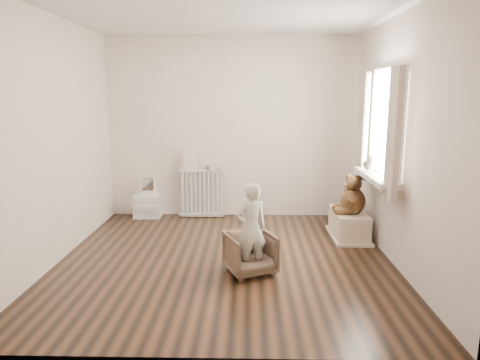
{
  "coord_description": "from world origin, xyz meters",
  "views": [
    {
      "loc": [
        0.26,
        -4.43,
        1.76
      ],
      "look_at": [
        0.15,
        0.45,
        0.8
      ],
      "focal_mm": 32.0,
      "sensor_mm": 36.0,
      "label": 1
    }
  ],
  "objects_px": {
    "toy_vanity": "(147,199)",
    "child": "(251,229)",
    "radiator": "(202,191)",
    "toy_bench": "(349,222)",
    "plush_cat": "(370,163)",
    "teddy_bear": "(354,187)",
    "armchair": "(250,253)"
  },
  "relations": [
    {
      "from": "plush_cat",
      "to": "toy_bench",
      "type": "bearing_deg",
      "value": 107.53
    },
    {
      "from": "radiator",
      "to": "teddy_bear",
      "type": "height_order",
      "value": "teddy_bear"
    },
    {
      "from": "child",
      "to": "teddy_bear",
      "type": "relative_size",
      "value": 1.92
    },
    {
      "from": "armchair",
      "to": "plush_cat",
      "type": "height_order",
      "value": "plush_cat"
    },
    {
      "from": "toy_vanity",
      "to": "toy_bench",
      "type": "xyz_separation_m",
      "value": [
        2.76,
        -0.86,
        -0.08
      ]
    },
    {
      "from": "radiator",
      "to": "armchair",
      "type": "distance_m",
      "value": 2.17
    },
    {
      "from": "armchair",
      "to": "teddy_bear",
      "type": "bearing_deg",
      "value": 16.39
    },
    {
      "from": "child",
      "to": "toy_bench",
      "type": "relative_size",
      "value": 1.27
    },
    {
      "from": "armchair",
      "to": "plush_cat",
      "type": "relative_size",
      "value": 1.9
    },
    {
      "from": "radiator",
      "to": "plush_cat",
      "type": "relative_size",
      "value": 2.92
    },
    {
      "from": "plush_cat",
      "to": "radiator",
      "type": "bearing_deg",
      "value": 142.02
    },
    {
      "from": "armchair",
      "to": "child",
      "type": "height_order",
      "value": "child"
    },
    {
      "from": "child",
      "to": "toy_bench",
      "type": "height_order",
      "value": "child"
    },
    {
      "from": "radiator",
      "to": "plush_cat",
      "type": "bearing_deg",
      "value": -29.04
    },
    {
      "from": "radiator",
      "to": "toy_bench",
      "type": "bearing_deg",
      "value": -24.3
    },
    {
      "from": "toy_vanity",
      "to": "toy_bench",
      "type": "relative_size",
      "value": 0.82
    },
    {
      "from": "armchair",
      "to": "plush_cat",
      "type": "distance_m",
      "value": 1.82
    },
    {
      "from": "toy_vanity",
      "to": "armchair",
      "type": "height_order",
      "value": "toy_vanity"
    },
    {
      "from": "toy_vanity",
      "to": "child",
      "type": "distance_m",
      "value": 2.56
    },
    {
      "from": "radiator",
      "to": "toy_vanity",
      "type": "xyz_separation_m",
      "value": [
        -0.8,
        -0.03,
        -0.11
      ]
    },
    {
      "from": "radiator",
      "to": "armchair",
      "type": "relative_size",
      "value": 1.53
    },
    {
      "from": "toy_bench",
      "to": "teddy_bear",
      "type": "relative_size",
      "value": 1.51
    },
    {
      "from": "child",
      "to": "teddy_bear",
      "type": "height_order",
      "value": "child"
    },
    {
      "from": "toy_vanity",
      "to": "radiator",
      "type": "bearing_deg",
      "value": 2.15
    },
    {
      "from": "armchair",
      "to": "teddy_bear",
      "type": "relative_size",
      "value": 0.95
    },
    {
      "from": "toy_vanity",
      "to": "plush_cat",
      "type": "xyz_separation_m",
      "value": [
        2.9,
        -1.14,
        0.72
      ]
    },
    {
      "from": "radiator",
      "to": "toy_bench",
      "type": "distance_m",
      "value": 2.16
    },
    {
      "from": "radiator",
      "to": "child",
      "type": "xyz_separation_m",
      "value": [
        0.71,
        -2.09,
        0.09
      ]
    },
    {
      "from": "toy_bench",
      "to": "plush_cat",
      "type": "height_order",
      "value": "plush_cat"
    },
    {
      "from": "toy_vanity",
      "to": "teddy_bear",
      "type": "height_order",
      "value": "teddy_bear"
    },
    {
      "from": "toy_vanity",
      "to": "child",
      "type": "relative_size",
      "value": 0.65
    },
    {
      "from": "armchair",
      "to": "child",
      "type": "bearing_deg",
      "value": -113.38
    }
  ]
}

